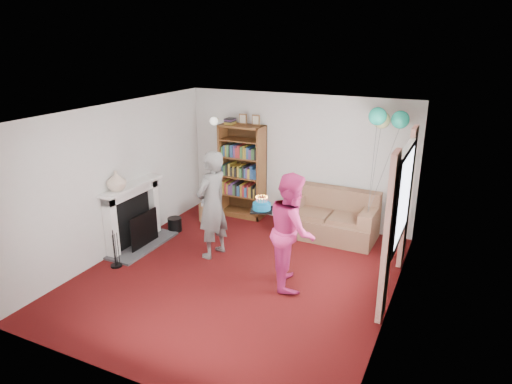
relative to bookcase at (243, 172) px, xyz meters
The scene contains 16 objects.
ground 2.70m from the bookcase, 64.94° to the right, with size 5.00×5.00×0.00m, color #340807.
wall_back 1.15m from the bookcase, 10.98° to the left, with size 4.50×0.02×2.50m, color silver.
wall_left 2.61m from the bookcase, 117.22° to the right, with size 0.02×5.00×2.50m, color silver.
wall_right 4.07m from the bookcase, 34.60° to the right, with size 0.02×5.00×2.50m, color silver.
ceiling 3.00m from the bookcase, 64.94° to the right, with size 4.50×5.00×0.01m, color white.
fireplace 2.37m from the bookcase, 115.63° to the right, with size 0.55×1.80×1.12m.
window_bay 3.71m from the bookcase, 27.40° to the right, with size 0.14×2.02×2.20m.
wall_sconce 1.18m from the bookcase, behind, with size 0.16×0.23×0.16m.
bookcase is the anchor object (origin of this frame).
sofa 2.04m from the bookcase, ahead, with size 1.62×0.86×0.86m.
wicker_basket 1.03m from the bookcase, 129.88° to the right, with size 0.45×0.45×0.40m.
person_striped 1.89m from the bookcase, 78.48° to the right, with size 0.65×0.43×1.80m, color black.
person_magenta 2.87m from the bookcase, 48.86° to the right, with size 0.83×0.65×1.71m, color #C6276B.
birthday_cake 2.41m from the bookcase, 56.33° to the right, with size 0.32×0.32×0.22m.
balloons 3.04m from the bookcase, ahead, with size 0.62×0.67×1.77m.
mantel_vase 2.69m from the bookcase, 113.07° to the right, with size 0.31×0.31×0.33m, color beige.
Camera 1 is at (2.92, -5.52, 3.50)m, focal length 32.00 mm.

